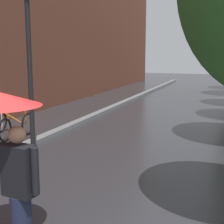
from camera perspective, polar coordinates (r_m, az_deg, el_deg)
kerb_strip at (r=14.12m, az=-1.76°, el=0.04°), size 0.30×36.00×0.12m
parked_bicycle_4 at (r=10.91m, az=-16.61°, el=-1.67°), size 1.11×0.75×0.96m
street_lamp_post at (r=8.23m, az=-14.09°, el=9.29°), size 0.24×0.24×4.18m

